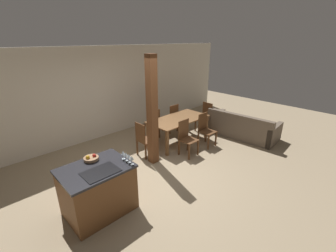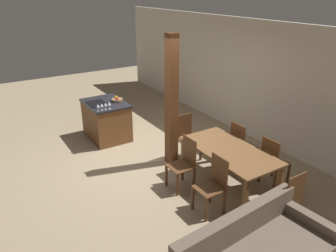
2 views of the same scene
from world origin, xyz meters
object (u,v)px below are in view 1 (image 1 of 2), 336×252
(fruit_bowl, at_px, (91,158))
(wine_glass_near, at_px, (132,158))
(wine_glass_far, at_px, (126,155))
(dining_chair_near_left, at_px, (187,137))
(wine_glass_end, at_px, (123,153))
(dining_chair_foot_end, at_px, (205,117))
(dining_chair_far_right, at_px, (172,118))
(timber_post, at_px, (152,112))
(dining_chair_head_end, at_px, (144,139))
(wine_glass_middle, at_px, (129,156))
(dining_table, at_px, (178,122))
(kitchen_island, at_px, (98,190))
(couch, at_px, (242,128))
(dining_chair_far_left, at_px, (153,124))
(dining_chair_near_right, at_px, (205,129))

(fruit_bowl, relative_size, wine_glass_near, 1.61)
(wine_glass_far, xyz_separation_m, dining_chair_near_left, (2.19, 0.53, -0.53))
(wine_glass_end, relative_size, dining_chair_foot_end, 0.17)
(dining_chair_far_right, xyz_separation_m, timber_post, (-1.69, -1.05, 0.81))
(dining_chair_near_left, xyz_separation_m, dining_chair_foot_end, (1.67, 0.68, 0.00))
(wine_glass_end, bearing_deg, timber_post, 29.84)
(fruit_bowl, height_order, dining_chair_head_end, fruit_bowl)
(wine_glass_middle, height_order, timber_post, timber_post)
(dining_chair_foot_end, bearing_deg, dining_table, -90.00)
(dining_chair_far_right, xyz_separation_m, dining_chair_head_end, (-1.67, -0.68, 0.00))
(wine_glass_middle, bearing_deg, dining_chair_foot_end, 18.53)
(timber_post, bearing_deg, wine_glass_end, -150.16)
(timber_post, bearing_deg, dining_chair_head_end, 87.86)
(kitchen_island, height_order, couch, kitchen_island)
(dining_table, xyz_separation_m, dining_chair_near_left, (-0.40, -0.68, -0.15))
(wine_glass_near, height_order, dining_chair_near_left, wine_glass_near)
(dining_chair_far_right, distance_m, dining_chair_head_end, 1.80)
(dining_chair_far_left, bearing_deg, dining_table, 120.55)
(dining_table, relative_size, dining_chair_far_left, 1.91)
(dining_table, bearing_deg, wine_glass_middle, -153.47)
(wine_glass_far, xyz_separation_m, dining_chair_far_left, (2.19, 1.89, -0.53))
(dining_table, distance_m, dining_chair_far_right, 0.80)
(dining_chair_far_left, xyz_separation_m, dining_chair_far_right, (0.80, 0.00, 0.00))
(kitchen_island, xyz_separation_m, fruit_bowl, (0.07, 0.27, 0.48))
(fruit_bowl, xyz_separation_m, wine_glass_end, (0.43, -0.37, 0.09))
(wine_glass_middle, height_order, wine_glass_far, same)
(wine_glass_near, bearing_deg, dining_chair_far_left, 43.20)
(dining_chair_near_left, height_order, dining_chair_near_right, same)
(wine_glass_middle, xyz_separation_m, dining_chair_foot_end, (3.87, 1.30, -0.53))
(kitchen_island, bearing_deg, fruit_bowl, 75.65)
(wine_glass_far, height_order, dining_chair_far_right, wine_glass_far)
(dining_table, height_order, dining_chair_head_end, dining_chair_head_end)
(dining_table, height_order, dining_chair_near_right, dining_chair_near_right)
(wine_glass_middle, bearing_deg, dining_chair_near_right, 11.61)
(dining_table, distance_m, dining_chair_near_left, 0.80)
(couch, bearing_deg, dining_chair_foot_end, 19.80)
(kitchen_island, distance_m, dining_chair_far_right, 3.89)
(kitchen_island, xyz_separation_m, wine_glass_far, (0.49, -0.18, 0.57))
(wine_glass_near, height_order, timber_post, timber_post)
(wine_glass_near, bearing_deg, wine_glass_far, 90.00)
(dining_table, height_order, dining_chair_near_left, dining_chair_near_left)
(wine_glass_end, height_order, timber_post, timber_post)
(wine_glass_middle, bearing_deg, dining_chair_head_end, 44.34)
(dining_chair_near_right, distance_m, dining_chair_far_left, 1.58)
(wine_glass_far, height_order, dining_chair_foot_end, wine_glass_far)
(couch, height_order, timber_post, timber_post)
(dining_chair_far_left, height_order, dining_chair_foot_end, same)
(wine_glass_end, xyz_separation_m, dining_chair_foot_end, (3.87, 1.12, -0.53))
(dining_chair_near_left, xyz_separation_m, dining_chair_far_right, (0.80, 1.36, 0.00))
(dining_chair_near_left, relative_size, dining_chair_head_end, 1.00)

